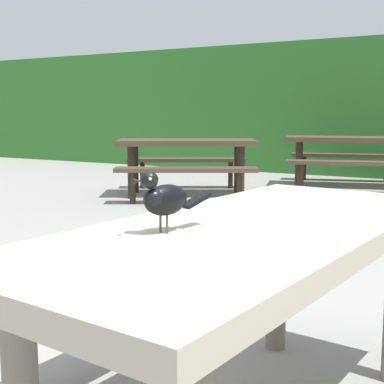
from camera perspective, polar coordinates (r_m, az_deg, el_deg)
The scene contains 4 objects.
picnic_table_foreground at distance 1.80m, azimuth 6.28°, elevation -8.87°, with size 1.84×1.87×0.74m.
bird_grackle at distance 1.58m, azimuth -3.02°, elevation -0.60°, with size 0.12×0.28×0.18m.
picnic_table_mid_left at distance 8.49m, azimuth 15.79°, elevation 4.27°, with size 2.13×2.11×0.74m.
picnic_table_mid_right at distance 7.29m, azimuth -0.61°, elevation 3.99°, with size 2.33×2.31×0.74m.
Camera 1 is at (0.90, -1.31, 1.08)m, focal length 51.62 mm.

